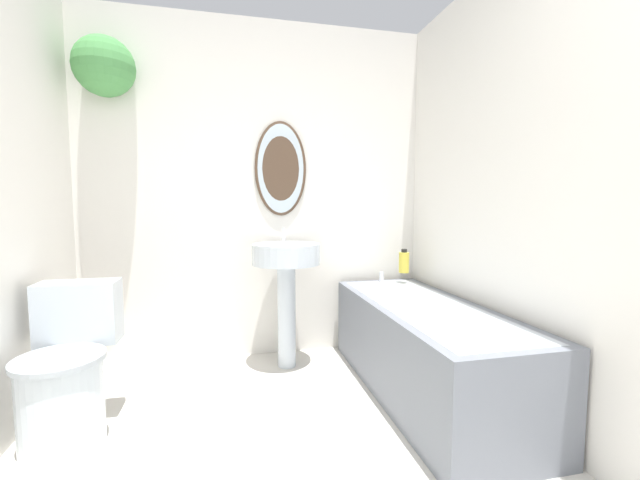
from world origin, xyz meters
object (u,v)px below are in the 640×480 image
object	(u,v)px
pedestal_sink	(286,271)
shampoo_bottle	(404,262)
bathtub	(425,347)
toilet	(67,374)

from	to	relation	value
pedestal_sink	shampoo_bottle	distance (m)	0.88
pedestal_sink	shampoo_bottle	bearing A→B (deg)	3.73
pedestal_sink	shampoo_bottle	world-z (taller)	pedestal_sink
bathtub	shampoo_bottle	bearing A→B (deg)	76.37
toilet	shampoo_bottle	size ratio (longest dim) A/B	4.11
toilet	shampoo_bottle	world-z (taller)	shampoo_bottle
bathtub	shampoo_bottle	world-z (taller)	shampoo_bottle
bathtub	shampoo_bottle	size ratio (longest dim) A/B	9.01
toilet	bathtub	size ratio (longest dim) A/B	0.46
bathtub	shampoo_bottle	xyz separation A→B (m)	(0.15, 0.63, 0.41)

